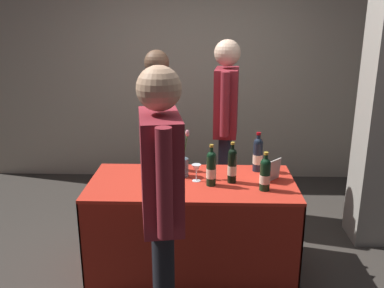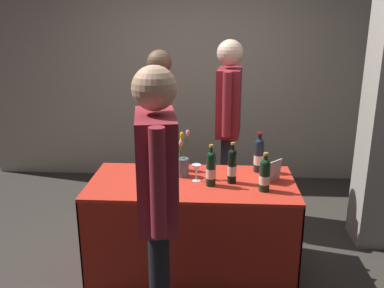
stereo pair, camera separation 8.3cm
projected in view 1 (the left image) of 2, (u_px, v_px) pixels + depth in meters
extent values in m
plane|color=#38332D|center=(192.00, 266.00, 3.44)|extent=(12.00, 12.00, 0.00)
cube|color=#B2A893|center=(197.00, 65.00, 5.05)|extent=(5.30, 0.12, 2.80)
cube|color=red|center=(192.00, 183.00, 3.23)|extent=(1.58, 0.76, 0.02)
cube|color=#A32519|center=(190.00, 252.00, 2.98)|extent=(1.58, 0.01, 0.72)
cube|color=#A32519|center=(193.00, 206.00, 3.70)|extent=(1.58, 0.01, 0.72)
cube|color=#A32519|center=(94.00, 225.00, 3.36)|extent=(0.01, 0.76, 0.72)
cube|color=#A32519|center=(291.00, 228.00, 3.31)|extent=(0.01, 0.76, 0.72)
cylinder|color=black|center=(174.00, 155.00, 3.44)|extent=(0.07, 0.07, 0.24)
sphere|color=black|center=(174.00, 141.00, 3.40)|extent=(0.06, 0.06, 0.06)
cylinder|color=black|center=(174.00, 137.00, 3.39)|extent=(0.03, 0.03, 0.08)
cylinder|color=#B7932D|center=(174.00, 131.00, 3.38)|extent=(0.03, 0.03, 0.02)
cylinder|color=beige|center=(174.00, 158.00, 3.44)|extent=(0.07, 0.07, 0.08)
cylinder|color=black|center=(232.00, 168.00, 3.17)|extent=(0.07, 0.07, 0.24)
sphere|color=black|center=(232.00, 153.00, 3.14)|extent=(0.07, 0.07, 0.07)
cylinder|color=black|center=(233.00, 149.00, 3.13)|extent=(0.03, 0.03, 0.07)
cylinder|color=#B7932D|center=(233.00, 143.00, 3.11)|extent=(0.03, 0.03, 0.02)
cylinder|color=beige|center=(232.00, 170.00, 3.18)|extent=(0.07, 0.07, 0.08)
cylinder|color=black|center=(265.00, 177.00, 3.03)|extent=(0.08, 0.08, 0.21)
sphere|color=black|center=(266.00, 163.00, 3.00)|extent=(0.07, 0.07, 0.07)
cylinder|color=black|center=(266.00, 159.00, 2.99)|extent=(0.03, 0.03, 0.07)
cylinder|color=#B7932D|center=(266.00, 153.00, 2.98)|extent=(0.03, 0.03, 0.02)
cylinder|color=beige|center=(265.00, 179.00, 3.04)|extent=(0.08, 0.08, 0.07)
cylinder|color=#192333|center=(258.00, 157.00, 3.41)|extent=(0.08, 0.08, 0.24)
sphere|color=#192333|center=(258.00, 143.00, 3.37)|extent=(0.08, 0.08, 0.08)
cylinder|color=#192333|center=(259.00, 139.00, 3.36)|extent=(0.03, 0.03, 0.07)
cylinder|color=maroon|center=(259.00, 134.00, 3.35)|extent=(0.04, 0.04, 0.02)
cylinder|color=beige|center=(258.00, 159.00, 3.42)|extent=(0.08, 0.08, 0.08)
cylinder|color=black|center=(211.00, 171.00, 3.12)|extent=(0.07, 0.07, 0.23)
sphere|color=black|center=(211.00, 156.00, 3.08)|extent=(0.07, 0.07, 0.07)
cylinder|color=black|center=(211.00, 152.00, 3.07)|extent=(0.03, 0.03, 0.07)
cylinder|color=#B7932D|center=(212.00, 146.00, 3.06)|extent=(0.03, 0.03, 0.02)
cylinder|color=beige|center=(211.00, 173.00, 3.12)|extent=(0.07, 0.07, 0.07)
cylinder|color=silver|center=(196.00, 181.00, 3.23)|extent=(0.07, 0.07, 0.00)
cylinder|color=silver|center=(196.00, 176.00, 3.22)|extent=(0.01, 0.01, 0.07)
cone|color=silver|center=(196.00, 168.00, 3.20)|extent=(0.07, 0.07, 0.06)
cylinder|color=slate|center=(182.00, 167.00, 3.30)|extent=(0.09, 0.09, 0.15)
cylinder|color=#38722D|center=(179.00, 154.00, 3.27)|extent=(0.04, 0.03, 0.23)
ellipsoid|color=gold|center=(181.00, 139.00, 3.25)|extent=(0.03, 0.03, 0.05)
cylinder|color=#38722D|center=(183.00, 151.00, 3.28)|extent=(0.02, 0.05, 0.26)
ellipsoid|color=gold|center=(182.00, 135.00, 3.22)|extent=(0.03, 0.03, 0.05)
cylinder|color=#38722D|center=(180.00, 155.00, 3.28)|extent=(0.01, 0.04, 0.20)
ellipsoid|color=pink|center=(181.00, 143.00, 3.23)|extent=(0.03, 0.03, 0.05)
cylinder|color=#38722D|center=(185.00, 151.00, 3.25)|extent=(0.05, 0.03, 0.28)
ellipsoid|color=pink|center=(187.00, 133.00, 3.22)|extent=(0.03, 0.03, 0.05)
cube|color=silver|center=(273.00, 170.00, 3.22)|extent=(0.13, 0.14, 0.17)
cylinder|color=black|center=(160.00, 176.00, 4.24)|extent=(0.12, 0.12, 0.84)
cylinder|color=black|center=(159.00, 182.00, 4.08)|extent=(0.12, 0.12, 0.84)
cube|color=#2D333D|center=(158.00, 108.00, 3.95)|extent=(0.24, 0.43, 0.59)
sphere|color=brown|center=(157.00, 62.00, 3.83)|extent=(0.23, 0.23, 0.23)
cylinder|color=#2D333D|center=(158.00, 101.00, 4.19)|extent=(0.08, 0.08, 0.54)
cylinder|color=#2D333D|center=(157.00, 112.00, 3.70)|extent=(0.08, 0.08, 0.54)
cylinder|color=#2D3347|center=(225.00, 174.00, 4.22)|extent=(0.12, 0.12, 0.88)
cylinder|color=#2D3347|center=(224.00, 180.00, 4.07)|extent=(0.12, 0.12, 0.88)
cube|color=maroon|center=(226.00, 102.00, 3.93)|extent=(0.25, 0.43, 0.62)
sphere|color=beige|center=(227.00, 53.00, 3.80)|extent=(0.24, 0.24, 0.24)
cylinder|color=maroon|center=(228.00, 95.00, 4.16)|extent=(0.08, 0.08, 0.57)
cylinder|color=maroon|center=(225.00, 105.00, 3.68)|extent=(0.08, 0.08, 0.57)
cylinder|color=black|center=(162.00, 277.00, 2.57)|extent=(0.12, 0.12, 0.86)
cube|color=maroon|center=(161.00, 169.00, 2.27)|extent=(0.28, 0.48, 0.61)
sphere|color=tan|center=(159.00, 88.00, 2.14)|extent=(0.24, 0.24, 0.24)
cylinder|color=maroon|center=(164.00, 184.00, 2.01)|extent=(0.08, 0.08, 0.56)
cylinder|color=maroon|center=(158.00, 150.00, 2.52)|extent=(0.08, 0.08, 0.56)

